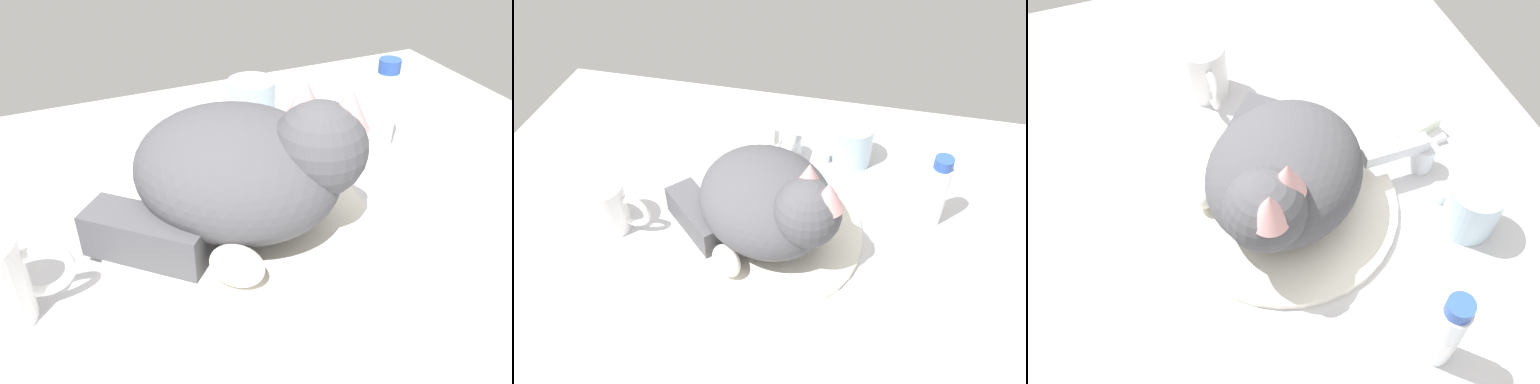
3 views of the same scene
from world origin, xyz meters
The scene contains 9 objects.
ground_plane centered at (0.00, 0.00, -1.50)cm, with size 110.00×82.50×3.00cm, color silver.
sink_basin centered at (0.00, 0.00, 0.58)cm, with size 30.58×30.58×1.17cm, color white.
faucet centered at (0.00, 19.17, 2.90)cm, with size 14.42×11.22×6.44cm.
cat centered at (0.75, -0.99, 8.18)cm, with size 31.71×29.56×16.54cm.
coffee_mug centered at (-25.06, -3.94, 4.40)cm, with size 11.38×7.21×8.80cm.
rinse_cup centered at (11.00, 21.72, 3.88)cm, with size 7.02×7.02×7.76cm.
soap_dish centered at (-7.19, 23.14, 0.60)cm, with size 9.00×6.40×1.20cm, color white.
soap_bar centered at (-7.19, 23.14, 2.27)cm, with size 6.28×4.90×2.14cm, color silver.
toothpaste_bottle centered at (25.30, 9.28, 6.06)cm, with size 3.52×3.52×13.04cm.
Camera 2 is at (13.79, -56.78, 63.28)cm, focal length 37.49 mm.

